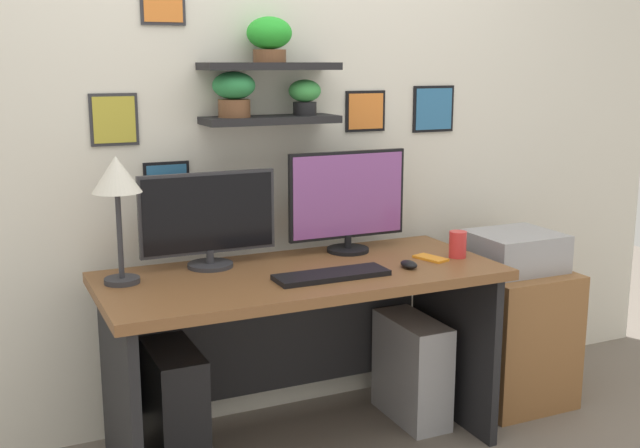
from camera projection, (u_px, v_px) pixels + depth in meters
ground_plane at (303, 448)px, 3.15m from camera, size 8.00×8.00×0.00m
back_wall_assembly at (260, 108)px, 3.26m from camera, size 4.40×0.24×2.70m
desk at (297, 319)px, 3.09m from camera, size 1.56×0.68×0.75m
monitor_left at (208, 218)px, 3.03m from camera, size 0.55×0.18×0.38m
monitor_right at (347, 200)px, 3.27m from camera, size 0.53×0.18×0.43m
keyboard at (332, 275)px, 2.91m from camera, size 0.44×0.14×0.02m
computer_mouse at (409, 264)px, 3.04m from camera, size 0.06×0.09×0.03m
desk_lamp at (117, 184)px, 2.76m from camera, size 0.18×0.18×0.47m
cell_phone at (431, 258)px, 3.18m from camera, size 0.11×0.15×0.01m
water_cup at (458, 244)px, 3.20m from camera, size 0.07×0.07×0.11m
drawer_cabinet at (510, 334)px, 3.58m from camera, size 0.44×0.50×0.62m
printer at (514, 251)px, 3.50m from camera, size 0.38×0.34×0.17m
computer_tower_left at (174, 407)px, 2.99m from camera, size 0.18×0.40×0.48m
computer_tower_right at (412, 369)px, 3.38m from camera, size 0.18×0.40×0.46m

